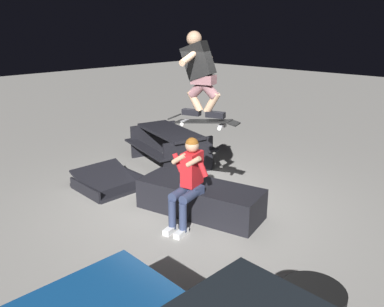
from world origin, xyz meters
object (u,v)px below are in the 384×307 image
(kicker_ramp, at_px, (109,184))
(picnic_table_back, at_px, (170,141))
(skater_airborne, at_px, (200,71))
(ledge_box_main, at_px, (200,199))
(skateboard, at_px, (203,121))
(person_sitting_on_ledge, at_px, (188,179))

(kicker_ramp, height_order, picnic_table_back, picnic_table_back)
(skater_airborne, height_order, picnic_table_back, skater_airborne)
(skater_airborne, bearing_deg, picnic_table_back, -34.25)
(ledge_box_main, height_order, kicker_ramp, ledge_box_main)
(skater_airborne, height_order, kicker_ramp, skater_airborne)
(skateboard, distance_m, kicker_ramp, 2.62)
(skater_airborne, distance_m, picnic_table_back, 3.21)
(person_sitting_on_ledge, bearing_deg, skateboard, -127.91)
(person_sitting_on_ledge, xyz_separation_m, skater_airborne, (-0.08, -0.15, 1.52))
(picnic_table_back, bearing_deg, skater_airborne, 145.75)
(skateboard, bearing_deg, person_sitting_on_ledge, 52.09)
(picnic_table_back, bearing_deg, kicker_ramp, 94.52)
(ledge_box_main, distance_m, kicker_ramp, 1.94)
(ledge_box_main, distance_m, picnic_table_back, 2.40)
(skater_airborne, distance_m, kicker_ramp, 3.03)
(skater_airborne, bearing_deg, person_sitting_on_ledge, 63.18)
(person_sitting_on_ledge, bearing_deg, skater_airborne, -116.82)
(ledge_box_main, relative_size, picnic_table_back, 0.99)
(ledge_box_main, bearing_deg, skater_airborne, 130.04)
(skateboard, bearing_deg, skater_airborne, 17.44)
(person_sitting_on_ledge, xyz_separation_m, picnic_table_back, (2.15, -1.67, -0.23))
(skater_airborne, relative_size, picnic_table_back, 0.56)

